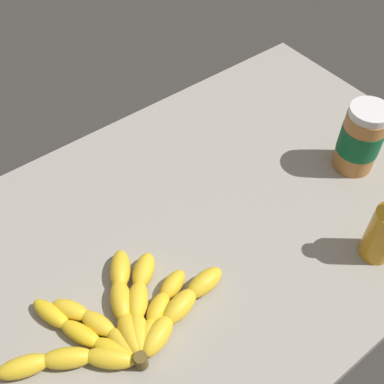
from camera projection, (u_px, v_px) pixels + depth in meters
The scene contains 3 objects.
ground_plane at pixel (225, 216), 91.62cm from camera, with size 98.96×69.15×4.06cm, color gray.
banana_bunch at pixel (125, 318), 73.98cm from camera, with size 37.89×21.00×3.50cm.
peanut_butter_jar at pixel (361, 138), 92.32cm from camera, with size 8.34×8.34×14.73cm.
Camera 1 is at (-38.90, -40.21, 70.95)cm, focal length 43.96 mm.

